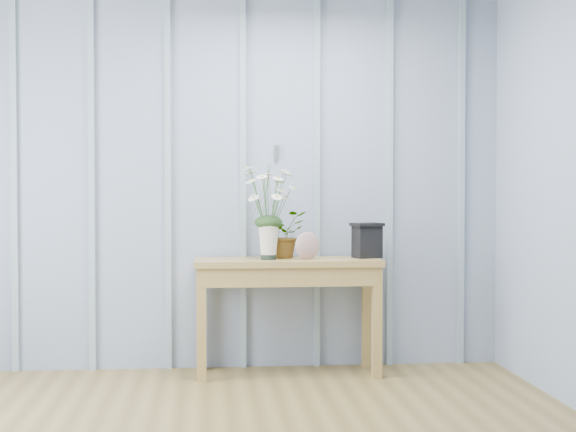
{
  "coord_description": "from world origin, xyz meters",
  "views": [
    {
      "loc": [
        0.0,
        -3.68,
        1.21
      ],
      "look_at": [
        0.53,
        1.94,
        1.03
      ],
      "focal_mm": 55.0,
      "sensor_mm": 36.0,
      "label": 1
    }
  ],
  "objects": [
    {
      "name": "sideboard",
      "position": [
        0.53,
        1.99,
        0.64
      ],
      "size": [
        1.2,
        0.45,
        0.75
      ],
      "color": "olive",
      "rests_on": "ground"
    },
    {
      "name": "carved_box",
      "position": [
        1.06,
        2.03,
        0.87
      ],
      "size": [
        0.22,
        0.2,
        0.23
      ],
      "color": "black",
      "rests_on": "sideboard"
    },
    {
      "name": "spider_plant",
      "position": [
        0.51,
        2.09,
        0.9
      ],
      "size": [
        0.36,
        0.35,
        0.31
      ],
      "primitive_type": "imported",
      "rotation": [
        0.0,
        0.0,
        0.55
      ],
      "color": "#1A3817",
      "rests_on": "sideboard"
    },
    {
      "name": "daisy_vase",
      "position": [
        0.4,
        1.95,
        1.14
      ],
      "size": [
        0.44,
        0.33,
        0.62
      ],
      "color": "black",
      "rests_on": "sideboard"
    },
    {
      "name": "room_shell",
      "position": [
        0.0,
        0.92,
        1.99
      ],
      "size": [
        4.0,
        4.5,
        2.5
      ],
      "color": "#8C99B4",
      "rests_on": "ground"
    },
    {
      "name": "felt_disc_vessel",
      "position": [
        0.65,
        1.94,
        0.84
      ],
      "size": [
        0.18,
        0.12,
        0.18
      ],
      "primitive_type": "ellipsoid",
      "rotation": [
        0.0,
        0.0,
        0.42
      ],
      "color": "#80434F",
      "rests_on": "sideboard"
    }
  ]
}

